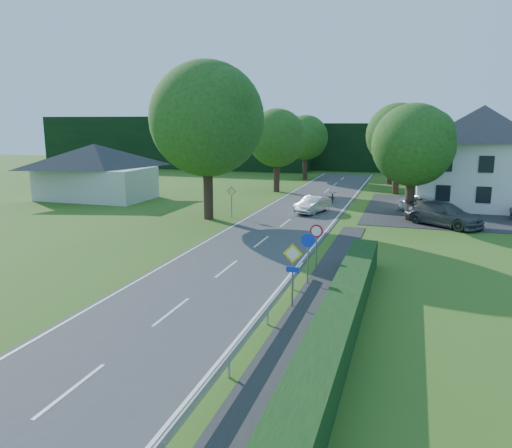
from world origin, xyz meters
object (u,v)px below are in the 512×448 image
(parked_car_silver_a, at_px, (425,204))
(parasol, at_px, (446,199))
(parked_car_grey, at_px, (444,214))
(motorcycle, at_px, (333,197))
(streetlight, at_px, (407,158))
(moving_car, at_px, (313,204))

(parked_car_silver_a, relative_size, parasol, 1.77)
(parked_car_silver_a, distance_m, parked_car_grey, 5.54)
(motorcycle, height_order, parasol, parasol)
(streetlight, distance_m, parked_car_grey, 5.75)
(streetlight, relative_size, motorcycle, 4.09)
(parasol, bearing_deg, motorcycle, 171.04)
(streetlight, bearing_deg, parasol, 41.35)
(parked_car_grey, bearing_deg, moving_car, 111.80)
(parked_car_grey, bearing_deg, motorcycle, 83.64)
(moving_car, distance_m, parasol, 11.03)
(moving_car, height_order, parked_car_grey, parked_car_grey)
(motorcycle, distance_m, parasol, 9.63)
(moving_car, xyz_separation_m, parked_car_silver_a, (8.62, 3.20, -0.02))
(motorcycle, distance_m, parked_car_silver_a, 8.28)
(motorcycle, bearing_deg, streetlight, -42.71)
(motorcycle, xyz_separation_m, parked_car_grey, (9.04, -7.85, 0.30))
(motorcycle, height_order, parked_car_silver_a, parked_car_silver_a)
(moving_car, xyz_separation_m, parasol, (10.22, 4.13, 0.34))
(moving_car, relative_size, parked_car_silver_a, 1.03)
(motorcycle, bearing_deg, parked_car_silver_a, -25.00)
(parked_car_grey, bearing_deg, streetlight, 73.05)
(motorcycle, xyz_separation_m, parked_car_silver_a, (7.91, -2.43, 0.14))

